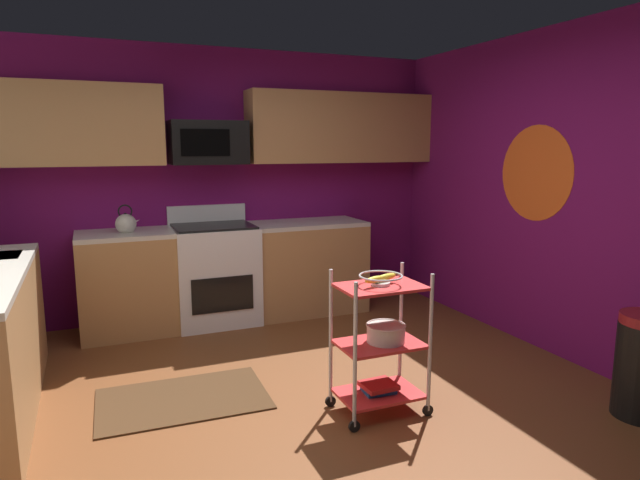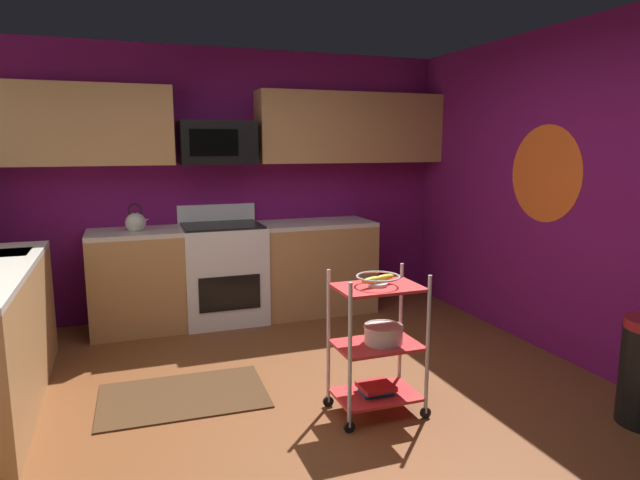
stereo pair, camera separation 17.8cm
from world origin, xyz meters
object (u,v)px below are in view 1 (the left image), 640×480
(microwave, at_px, (208,143))
(fruit_bowl, at_px, (381,278))
(book_stack, at_px, (379,387))
(oven_range, at_px, (215,273))
(rolling_cart, at_px, (379,344))
(mixing_bowl_large, at_px, (386,333))
(kettle, at_px, (126,224))

(microwave, height_order, fruit_bowl, microwave)
(fruit_bowl, bearing_deg, book_stack, -90.00)
(oven_range, bearing_deg, fruit_bowl, -75.63)
(rolling_cart, bearing_deg, mixing_bowl_large, 0.00)
(fruit_bowl, height_order, mixing_bowl_large, fruit_bowl)
(rolling_cart, relative_size, book_stack, 4.23)
(microwave, distance_m, book_stack, 2.83)
(mixing_bowl_large, relative_size, book_stack, 1.16)
(book_stack, xyz_separation_m, kettle, (-1.34, 2.20, 0.84))
(rolling_cart, height_order, mixing_bowl_large, rolling_cart)
(rolling_cart, bearing_deg, oven_range, 104.37)
(microwave, height_order, book_stack, microwave)
(microwave, relative_size, kettle, 2.65)
(book_stack, bearing_deg, fruit_bowl, 90.00)
(oven_range, height_order, book_stack, oven_range)
(oven_range, xyz_separation_m, rolling_cart, (0.57, -2.21, -0.03))
(oven_range, bearing_deg, book_stack, -75.63)
(microwave, height_order, mixing_bowl_large, microwave)
(mixing_bowl_large, xyz_separation_m, book_stack, (-0.04, 0.00, -0.36))
(oven_range, bearing_deg, microwave, 90.26)
(microwave, xyz_separation_m, book_stack, (0.57, -2.31, -1.54))
(fruit_bowl, bearing_deg, kettle, 121.20)
(oven_range, height_order, microwave, microwave)
(microwave, relative_size, rolling_cart, 0.77)
(rolling_cart, bearing_deg, book_stack, 0.00)
(fruit_bowl, distance_m, mixing_bowl_large, 0.36)
(book_stack, distance_m, kettle, 2.71)
(rolling_cart, relative_size, kettle, 3.47)
(fruit_bowl, relative_size, book_stack, 1.26)
(mixing_bowl_large, bearing_deg, kettle, 122.02)
(microwave, height_order, kettle, microwave)
(book_stack, bearing_deg, oven_range, 104.37)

